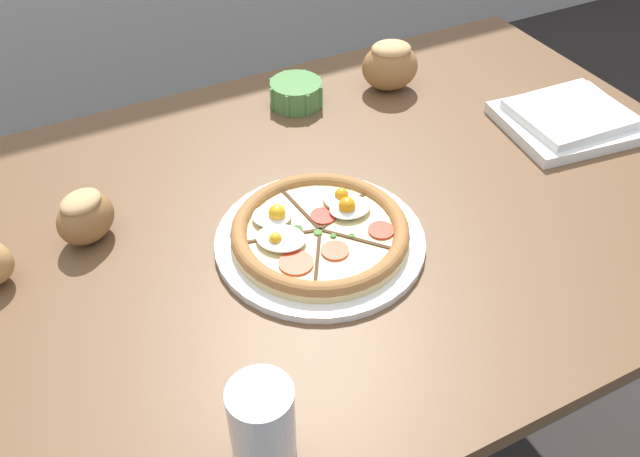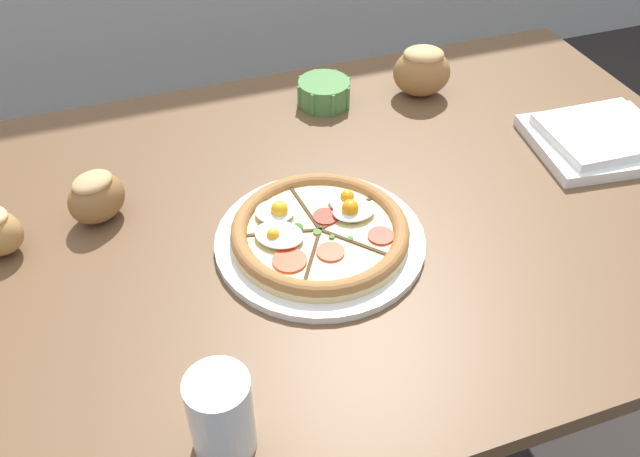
# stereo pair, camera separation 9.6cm
# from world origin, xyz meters

# --- Properties ---
(dining_table) EXTENTS (1.55, 0.87, 0.74)m
(dining_table) POSITION_xyz_m (0.00, 0.00, 0.65)
(dining_table) COLOR brown
(dining_table) RESTS_ON ground_plane
(pizza) EXTENTS (0.31, 0.31, 0.05)m
(pizza) POSITION_xyz_m (0.06, -0.06, 0.76)
(pizza) COLOR white
(pizza) RESTS_ON dining_table
(ramekin_bowl) EXTENTS (0.10, 0.10, 0.05)m
(ramekin_bowl) POSITION_xyz_m (0.20, 0.30, 0.76)
(ramekin_bowl) COLOR #4C8442
(ramekin_bowl) RESTS_ON dining_table
(napkin_folded) EXTENTS (0.25, 0.22, 0.04)m
(napkin_folded) POSITION_xyz_m (0.60, 0.01, 0.75)
(napkin_folded) COLOR white
(napkin_folded) RESTS_ON dining_table
(bread_piece_mid) EXTENTS (0.13, 0.11, 0.10)m
(bread_piece_mid) POSITION_xyz_m (0.38, 0.27, 0.79)
(bread_piece_mid) COLOR #A3703D
(bread_piece_mid) RESTS_ON dining_table
(bread_piece_far) EXTENTS (0.11, 0.10, 0.08)m
(bread_piece_far) POSITION_xyz_m (-0.23, 0.10, 0.78)
(bread_piece_far) COLOR olive
(bread_piece_far) RESTS_ON dining_table
(water_glass) EXTENTS (0.07, 0.07, 0.11)m
(water_glass) POSITION_xyz_m (-0.14, -0.33, 0.78)
(water_glass) COLOR white
(water_glass) RESTS_ON dining_table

